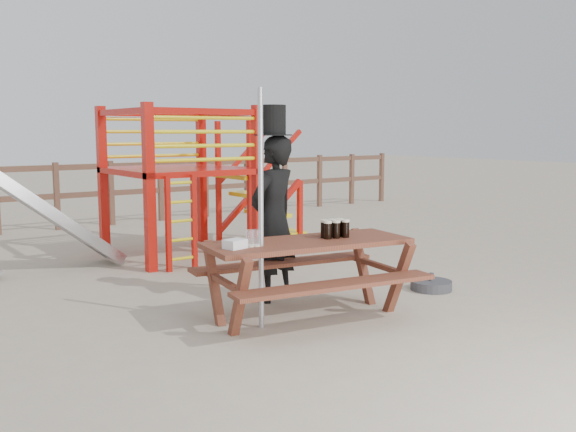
% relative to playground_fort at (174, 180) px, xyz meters
% --- Properties ---
extents(ground, '(60.00, 60.00, 0.00)m').
position_rel_playground_fort_xyz_m(ground, '(-0.12, -3.58, -1.07)').
color(ground, tan).
rests_on(ground, ground).
extents(back_fence, '(15.09, 0.09, 1.20)m').
position_rel_playground_fort_xyz_m(back_fence, '(-0.12, 3.42, -0.34)').
color(back_fence, brown).
rests_on(back_fence, ground).
extents(playground_fort, '(4.71, 1.84, 2.10)m').
position_rel_playground_fort_xyz_m(playground_fort, '(0.00, 0.00, 0.00)').
color(playground_fort, '#B9140C').
rests_on(playground_fort, ground).
extents(picnic_table, '(2.11, 1.62, 0.74)m').
position_rel_playground_fort_xyz_m(picnic_table, '(-0.38, -3.52, -0.60)').
color(picnic_table, brown).
rests_on(picnic_table, ground).
extents(man_with_hat, '(0.72, 0.58, 2.01)m').
position_rel_playground_fort_xyz_m(man_with_hat, '(-0.26, -2.79, -0.17)').
color(man_with_hat, black).
rests_on(man_with_hat, ground).
extents(metal_pole, '(0.05, 0.05, 2.12)m').
position_rel_playground_fort_xyz_m(metal_pole, '(-0.90, -3.52, -0.01)').
color(metal_pole, '#B2B2B7').
rests_on(metal_pole, ground).
extents(parasol_base, '(0.45, 0.45, 0.19)m').
position_rel_playground_fort_xyz_m(parasol_base, '(1.39, -3.49, -1.02)').
color(parasol_base, '#35353A').
rests_on(parasol_base, ground).
extents(paper_bag, '(0.21, 0.18, 0.08)m').
position_rel_playground_fort_xyz_m(paper_bag, '(-1.14, -3.48, -0.29)').
color(paper_bag, white).
rests_on(paper_bag, picnic_table).
extents(stout_pints, '(0.27, 0.18, 0.17)m').
position_rel_playground_fort_xyz_m(stout_pints, '(-0.08, -3.55, -0.24)').
color(stout_pints, black).
rests_on(stout_pints, picnic_table).
extents(empty_glasses, '(0.14, 0.08, 0.15)m').
position_rel_playground_fort_xyz_m(empty_glasses, '(-0.97, -3.50, -0.26)').
color(empty_glasses, silver).
rests_on(empty_glasses, picnic_table).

